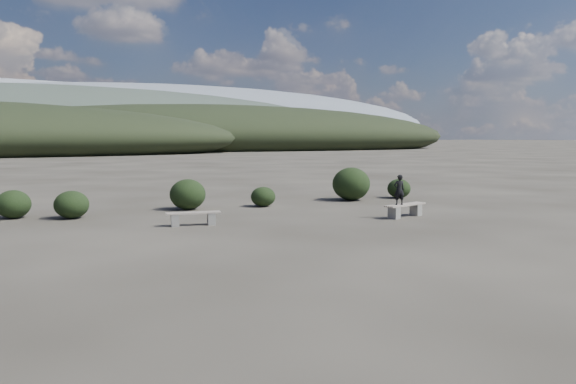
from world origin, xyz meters
TOP-DOWN VIEW (x-y plane):
  - ground at (0.00, 0.00)m, footprint 1200.00×1200.00m
  - bench_left at (-2.97, 5.17)m, footprint 1.74×0.65m
  - bench_right at (4.19, 3.81)m, footprint 1.87×0.86m
  - seated_person at (3.84, 3.71)m, footprint 0.43×0.33m
  - shrub_a at (-6.27, 8.50)m, footprint 1.16×1.16m
  - shrub_b at (-2.04, 9.10)m, footprint 1.37×1.37m
  - shrub_c at (0.94, 8.72)m, footprint 0.99×0.99m
  - shrub_d at (5.32, 9.12)m, footprint 1.66×1.66m
  - shrub_e at (7.78, 8.94)m, footprint 1.05×1.05m
  - shrub_f at (-8.06, 9.39)m, footprint 1.15×1.15m
  - mountain_ridges at (-7.48, 339.06)m, footprint 500.00×400.00m

SIDE VIEW (x-z plane):
  - ground at x=0.00m, z-range 0.00..0.00m
  - bench_left at x=-2.97m, z-range 0.05..0.47m
  - bench_right at x=4.19m, z-range 0.05..0.51m
  - shrub_c at x=0.94m, z-range 0.00..0.79m
  - shrub_e at x=7.78m, z-range 0.00..0.88m
  - shrub_a at x=-6.27m, z-range 0.00..0.95m
  - shrub_f at x=-8.06m, z-range 0.00..0.97m
  - shrub_b at x=-2.04m, z-range 0.00..1.17m
  - shrub_d at x=5.32m, z-range 0.00..1.45m
  - seated_person at x=3.84m, z-range 0.46..1.50m
  - mountain_ridges at x=-7.48m, z-range -17.16..38.84m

